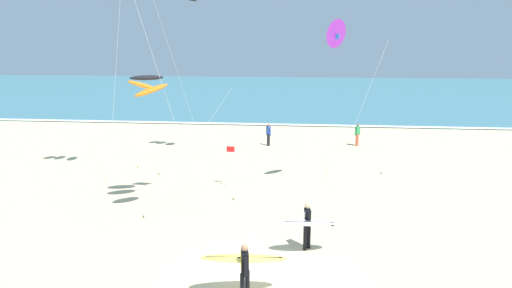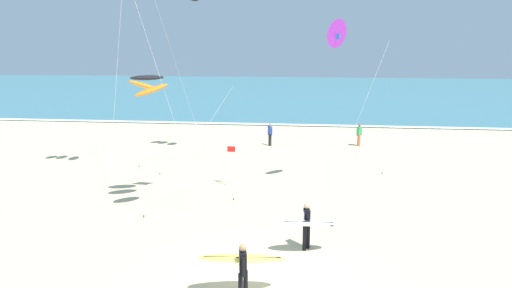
# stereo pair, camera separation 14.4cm
# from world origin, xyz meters

# --- Properties ---
(ground_plane) EXTENTS (160.00, 160.00, 0.00)m
(ground_plane) POSITION_xyz_m (0.00, 0.00, 0.00)
(ground_plane) COLOR beige
(ocean_water) EXTENTS (160.00, 60.00, 0.08)m
(ocean_water) POSITION_xyz_m (0.00, 57.49, 0.04)
(ocean_water) COLOR teal
(ocean_water) RESTS_ON ground
(shoreline_foam) EXTENTS (160.00, 0.85, 0.01)m
(shoreline_foam) POSITION_xyz_m (0.00, 27.79, 0.09)
(shoreline_foam) COLOR white
(shoreline_foam) RESTS_ON ocean_water
(surfer_lead) EXTENTS (1.98, 1.07, 1.71)m
(surfer_lead) POSITION_xyz_m (1.37, 2.21, 1.04)
(surfer_lead) COLOR black
(surfer_lead) RESTS_ON ground
(surfer_trailing) EXTENTS (2.53, 1.15, 1.71)m
(surfer_trailing) POSITION_xyz_m (-0.39, -1.06, 1.05)
(surfer_trailing) COLOR black
(surfer_trailing) RESTS_ON ground
(kite_arc_charcoal_far) EXTENTS (4.54, 3.25, 5.78)m
(kite_arc_charcoal_far) POSITION_xyz_m (-5.30, 5.69, 5.40)
(kite_arc_charcoal_far) COLOR orange
(kite_arc_charcoal_far) RESTS_ON ground
(kite_delta_violet_low) EXTENTS (3.54, 3.78, 8.17)m
(kite_delta_violet_low) POSITION_xyz_m (2.46, 9.49, 7.47)
(kite_delta_violet_low) COLOR purple
(kite_delta_violet_low) RESTS_ON ground
(bystander_green_top) EXTENTS (0.41, 0.35, 1.59)m
(bystander_green_top) POSITION_xyz_m (4.77, 19.89, 0.81)
(bystander_green_top) COLOR #D8593F
(bystander_green_top) RESTS_ON ground
(bystander_blue_top) EXTENTS (0.37, 0.38, 1.59)m
(bystander_blue_top) POSITION_xyz_m (-1.42, 19.30, 0.81)
(bystander_blue_top) COLOR black
(bystander_blue_top) RESTS_ON ground
(lifeguard_flag) EXTENTS (0.45, 0.05, 2.10)m
(lifeguard_flag) POSITION_xyz_m (-2.67, 9.54, 1.27)
(lifeguard_flag) COLOR silver
(lifeguard_flag) RESTS_ON ground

